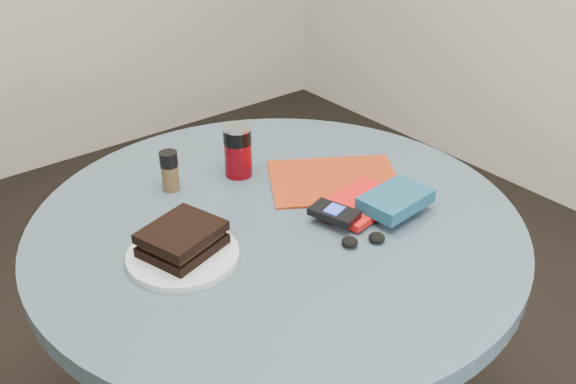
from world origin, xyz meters
TOP-DOWN VIEW (x-y plane):
  - table at (0.00, 0.00)m, footprint 1.00×1.00m
  - plate at (-0.22, -0.00)m, footprint 0.25×0.25m
  - sandwich at (-0.21, 0.01)m, footprint 0.16×0.15m
  - soda_can at (0.05, 0.20)m, footprint 0.07×0.07m
  - pepper_grinder at (-0.11, 0.24)m, footprint 0.05×0.05m
  - magazine at (0.19, 0.04)m, footprint 0.36×0.33m
  - red_book at (0.16, -0.08)m, footprint 0.19×0.14m
  - novel at (0.20, -0.14)m, footprint 0.15×0.11m
  - mp3_player at (0.07, -0.09)m, footprint 0.08×0.11m
  - headphones at (0.07, -0.18)m, footprint 0.09×0.06m

SIDE VIEW (x-z plane):
  - table at x=0.00m, z-range 0.21..0.96m
  - magazine at x=0.19m, z-range 0.75..0.76m
  - plate at x=-0.22m, z-range 0.75..0.76m
  - headphones at x=0.07m, z-range 0.75..0.77m
  - red_book at x=0.16m, z-range 0.76..0.77m
  - mp3_player at x=0.07m, z-range 0.77..0.79m
  - novel at x=0.20m, z-range 0.77..0.80m
  - sandwich at x=-0.21m, z-range 0.76..0.81m
  - pepper_grinder at x=-0.11m, z-range 0.75..0.84m
  - soda_can at x=0.05m, z-range 0.75..0.87m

